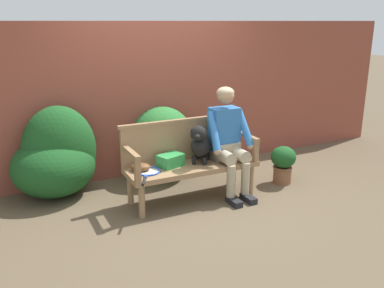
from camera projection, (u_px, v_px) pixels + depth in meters
name	position (u px, v px, depth m)	size (l,w,h in m)	color
ground_plane	(192.00, 199.00, 4.93)	(40.00, 40.00, 0.00)	brown
brick_garden_fence	(152.00, 98.00, 5.69)	(8.00, 0.30, 2.04)	brown
hedge_bush_mid_left	(60.00, 150.00, 4.95)	(0.87, 0.62, 1.09)	#194C1E
hedge_bush_mid_right	(162.00, 142.00, 5.54)	(0.88, 0.85, 0.96)	#286B2D
hedge_bush_far_left	(53.00, 167.00, 4.95)	(0.99, 0.96, 0.72)	#194C1E
garden_bench	(192.00, 169.00, 4.82)	(1.56, 0.51, 0.44)	#93704C
bench_backrest	(184.00, 139.00, 4.92)	(1.60, 0.06, 0.50)	#93704C
bench_armrest_left_end	(133.00, 159.00, 4.35)	(0.06, 0.51, 0.28)	#93704C
bench_armrest_right_end	(250.00, 142.00, 4.98)	(0.06, 0.51, 0.28)	#93704C
person_seated	(227.00, 137.00, 4.91)	(0.56, 0.66, 1.31)	black
dog_on_bench	(200.00, 144.00, 4.79)	(0.39, 0.45, 0.48)	black
tennis_racket	(147.00, 172.00, 4.53)	(0.40, 0.57, 0.03)	blue
baseball_glove	(141.00, 167.00, 4.58)	(0.22, 0.17, 0.09)	brown
sports_bag	(170.00, 160.00, 4.73)	(0.28, 0.20, 0.14)	#2D8E42
potted_plant	(283.00, 162.00, 5.34)	(0.32, 0.32, 0.50)	brown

